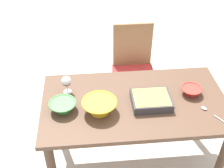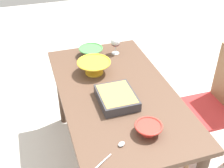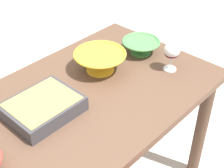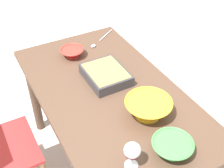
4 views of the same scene
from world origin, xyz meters
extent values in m
plane|color=beige|center=(0.00, 0.00, 0.00)|extent=(8.00, 8.00, 0.00)
cube|color=brown|center=(0.00, 0.00, 0.71)|extent=(1.38, 0.76, 0.03)
cylinder|color=#493427|center=(0.63, -0.32, 0.35)|extent=(0.07, 0.07, 0.69)
cylinder|color=#493427|center=(-0.63, 0.32, 0.35)|extent=(0.07, 0.07, 0.69)
cylinder|color=#493427|center=(0.63, 0.32, 0.35)|extent=(0.07, 0.07, 0.69)
cube|color=#B22D2D|center=(0.11, 0.66, 0.46)|extent=(0.40, 0.42, 0.02)
cube|color=olive|center=(0.11, 0.86, 0.70)|extent=(0.38, 0.02, 0.46)
cylinder|color=olive|center=(-0.07, 0.47, 0.23)|extent=(0.04, 0.04, 0.45)
cylinder|color=olive|center=(0.30, 0.47, 0.23)|extent=(0.04, 0.04, 0.45)
cylinder|color=olive|center=(-0.07, 0.85, 0.23)|extent=(0.04, 0.04, 0.45)
cylinder|color=olive|center=(0.30, 0.85, 0.23)|extent=(0.04, 0.04, 0.45)
cylinder|color=white|center=(-0.50, 0.15, 0.73)|extent=(0.06, 0.06, 0.01)
cylinder|color=white|center=(-0.50, 0.15, 0.77)|extent=(0.01, 0.01, 0.07)
ellipsoid|color=white|center=(-0.50, 0.15, 0.84)|extent=(0.08, 0.08, 0.07)
ellipsoid|color=#4C0A19|center=(-0.50, 0.15, 0.82)|extent=(0.07, 0.07, 0.03)
cube|color=#38383D|center=(0.11, -0.04, 0.76)|extent=(0.28, 0.23, 0.06)
cube|color=tan|center=(0.11, -0.04, 0.78)|extent=(0.26, 0.21, 0.02)
cylinder|color=red|center=(0.44, 0.04, 0.73)|extent=(0.08, 0.08, 0.01)
cone|color=red|center=(0.44, 0.04, 0.76)|extent=(0.15, 0.15, 0.05)
torus|color=red|center=(0.44, 0.04, 0.78)|extent=(0.16, 0.16, 0.01)
cylinder|color=#4C994C|center=(-0.52, -0.05, 0.73)|extent=(0.10, 0.10, 0.01)
cone|color=#4C994C|center=(-0.52, -0.05, 0.77)|extent=(0.19, 0.19, 0.06)
torus|color=#4C994C|center=(-0.52, -0.05, 0.80)|extent=(0.20, 0.20, 0.01)
cylinder|color=yellow|center=(-0.27, -0.09, 0.73)|extent=(0.13, 0.13, 0.01)
cone|color=yellow|center=(-0.27, -0.09, 0.78)|extent=(0.24, 0.24, 0.08)
torus|color=yellow|center=(-0.27, -0.09, 0.82)|extent=(0.25, 0.25, 0.01)
ellipsoid|color=silver|center=(0.48, -0.13, 0.74)|extent=(0.05, 0.05, 0.01)
camera|label=1|loc=(-0.32, -1.62, 2.18)|focal=47.34mm
camera|label=2|loc=(1.53, -0.52, 1.92)|focal=47.06mm
camera|label=3|loc=(0.68, 0.86, 1.64)|focal=53.78mm
camera|label=4|loc=(-1.17, 0.62, 1.85)|focal=48.11mm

